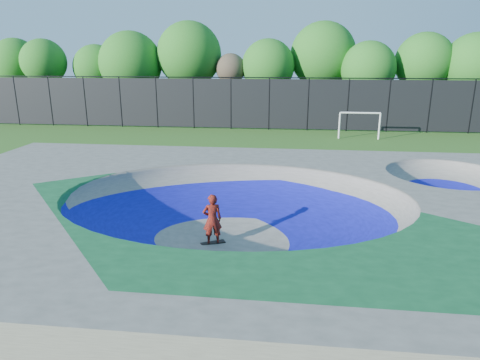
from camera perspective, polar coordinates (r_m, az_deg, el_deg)
The scene contains 7 objects.
ground at distance 13.89m, azimuth -0.60°, elevation -7.88°, with size 120.00×120.00×0.00m, color #2E5D19.
skate_deck at distance 13.60m, azimuth -0.61°, elevation -4.99°, with size 22.00×14.00×1.50m, color gray.
skater at distance 13.28m, azimuth -3.72°, elevation -5.27°, with size 0.60×0.39×1.63m, color red.
skateboard at distance 13.59m, azimuth -3.66°, elevation -8.38°, with size 0.78×0.22×0.05m, color black.
soccer_goal at distance 31.13m, azimuth 15.68°, elevation 7.66°, with size 2.85×0.12×1.88m.
fence at distance 33.80m, azimuth 3.90°, elevation 10.23°, with size 48.09×0.09×4.04m.
treeline at distance 38.57m, azimuth 5.04°, elevation 15.44°, with size 53.25×7.53×8.57m.
Camera 1 is at (1.59, -12.56, 5.72)m, focal length 32.00 mm.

